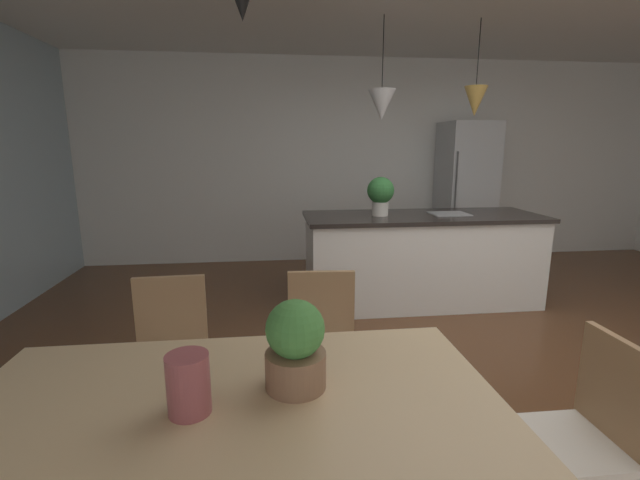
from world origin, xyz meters
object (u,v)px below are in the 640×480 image
dining_table (233,420)px  vase_on_dining_table (188,384)px  chair_far_left (169,355)px  chair_kitchen_end (579,441)px  potted_plant_on_table (295,346)px  chair_far_right (322,347)px  potted_plant_on_island (381,193)px  refrigerator (465,194)px  kitchen_island (421,258)px

dining_table → vase_on_dining_table: 0.21m
vase_on_dining_table → chair_far_left: bearing=106.9°
chair_kitchen_end → potted_plant_on_table: potted_plant_on_table is taller
chair_far_left → potted_plant_on_table: bearing=-52.3°
chair_kitchen_end → potted_plant_on_table: size_ratio=2.71×
chair_far_right → potted_plant_on_island: bearing=67.0°
potted_plant_on_island → vase_on_dining_table: bearing=-115.6°
refrigerator → vase_on_dining_table: refrigerator is taller
potted_plant_on_table → kitchen_island: bearing=61.9°
potted_plant_on_table → chair_far_right: bearing=76.4°
potted_plant_on_island → kitchen_island: bearing=0.0°
chair_kitchen_end → vase_on_dining_table: (-1.41, -0.03, 0.35)m
kitchen_island → vase_on_dining_table: 3.32m
vase_on_dining_table → kitchen_island: bearing=57.5°
potted_plant_on_table → vase_on_dining_table: potted_plant_on_table is taller
chair_far_left → chair_far_right: bearing=-0.0°
chair_kitchen_end → kitchen_island: size_ratio=0.38×
kitchen_island → vase_on_dining_table: bearing=-122.5°
chair_kitchen_end → refrigerator: size_ratio=0.47×
chair_far_left → chair_far_right: (0.82, -0.00, 0.00)m
chair_kitchen_end → potted_plant_on_island: 2.83m
chair_far_left → chair_kitchen_end: size_ratio=1.00×
chair_kitchen_end → chair_far_right: 1.24m
kitchen_island → vase_on_dining_table: vase_on_dining_table is taller
chair_kitchen_end → kitchen_island: 2.78m
chair_far_left → refrigerator: size_ratio=0.47×
dining_table → potted_plant_on_island: 3.04m
chair_far_left → potted_plant_on_island: 2.55m
potted_plant_on_island → potted_plant_on_table: 2.86m
refrigerator → chair_far_right: bearing=-125.0°
chair_far_right → refrigerator: 4.12m
dining_table → vase_on_dining_table: vase_on_dining_table is taller
dining_table → potted_plant_on_island: bearing=66.4°
dining_table → kitchen_island: kitchen_island is taller
dining_table → kitchen_island: bearing=59.2°
refrigerator → potted_plant_on_table: (-2.54, -4.16, -0.05)m
potted_plant_on_table → potted_plant_on_island: bearing=69.7°
chair_far_left → vase_on_dining_table: (0.28, -0.92, 0.35)m
chair_kitchen_end → potted_plant_on_island: potted_plant_on_island is taller
kitchen_island → potted_plant_on_island: bearing=180.0°
refrigerator → potted_plant_on_table: refrigerator is taller
chair_kitchen_end → vase_on_dining_table: bearing=-178.8°
chair_kitchen_end → chair_far_left: bearing=152.2°
chair_far_left → dining_table: bearing=-65.3°
potted_plant_on_island → chair_far_left: bearing=-130.8°
kitchen_island → vase_on_dining_table: (-1.77, -2.79, 0.36)m
vase_on_dining_table → dining_table: bearing=12.7°
potted_plant_on_table → refrigerator: bearing=58.6°
chair_far_left → refrigerator: refrigerator is taller
kitchen_island → refrigerator: 1.91m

